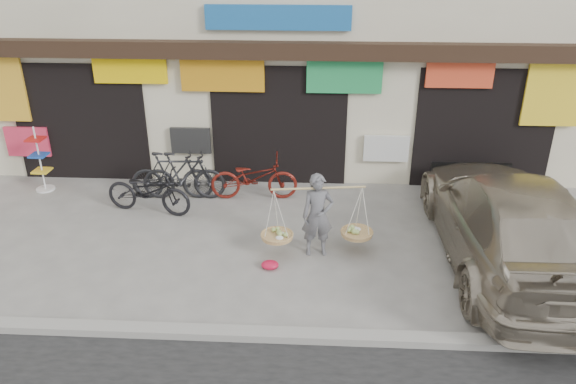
# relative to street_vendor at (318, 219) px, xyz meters

# --- Properties ---
(ground) EXTENTS (70.00, 70.00, 0.00)m
(ground) POSITION_rel_street_vendor_xyz_m (-0.89, -0.38, -0.71)
(ground) COLOR gray
(ground) RESTS_ON ground
(kerb) EXTENTS (70.00, 0.25, 0.12)m
(kerb) POSITION_rel_street_vendor_xyz_m (-0.89, -2.38, -0.65)
(kerb) COLOR gray
(kerb) RESTS_ON ground
(shophouse_block) EXTENTS (14.00, 6.32, 7.00)m
(shophouse_block) POSITION_rel_street_vendor_xyz_m (-0.89, 6.04, 2.74)
(shophouse_block) COLOR beige
(shophouse_block) RESTS_ON ground
(street_vendor) EXTENTS (1.99, 0.74, 1.54)m
(street_vendor) POSITION_rel_street_vendor_xyz_m (0.00, 0.00, 0.00)
(street_vendor) COLOR #5E5E62
(street_vendor) RESTS_ON ground
(bike_0) EXTENTS (1.93, 1.00, 0.97)m
(bike_0) POSITION_rel_street_vendor_xyz_m (-3.47, 1.43, -0.22)
(bike_0) COLOR black
(bike_0) RESTS_ON ground
(bike_1) EXTENTS (1.81, 0.58, 1.07)m
(bike_1) POSITION_rel_street_vendor_xyz_m (-3.13, 2.11, -0.17)
(bike_1) COLOR black
(bike_1) RESTS_ON ground
(bike_2) EXTENTS (1.91, 0.77, 0.98)m
(bike_2) POSITION_rel_street_vendor_xyz_m (-1.38, 2.21, -0.22)
(bike_2) COLOR maroon
(bike_2) RESTS_ON ground
(bike_3) EXTENTS (1.81, 0.58, 1.07)m
(bike_3) POSITION_rel_street_vendor_xyz_m (-2.88, 2.11, -0.17)
(bike_3) COLOR black
(bike_3) RESTS_ON ground
(suv) EXTENTS (2.29, 5.62, 1.63)m
(suv) POSITION_rel_street_vendor_xyz_m (3.30, -0.07, 0.11)
(suv) COLOR #A69A86
(suv) RESTS_ON ground
(display_rack) EXTENTS (0.41, 0.41, 1.49)m
(display_rack) POSITION_rel_street_vendor_xyz_m (-6.14, 2.39, -0.11)
(display_rack) COLOR silver
(display_rack) RESTS_ON ground
(red_bag) EXTENTS (0.31, 0.25, 0.14)m
(red_bag) POSITION_rel_street_vendor_xyz_m (-0.81, -0.56, -0.64)
(red_bag) COLOR red
(red_bag) RESTS_ON ground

